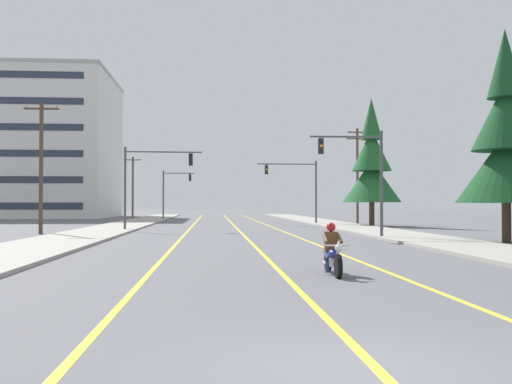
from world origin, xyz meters
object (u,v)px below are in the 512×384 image
(motorcycle_with_rider, at_px, (332,254))
(traffic_signal_mid_left, at_px, (172,188))
(utility_pole_left_far, at_px, (133,186))
(apartment_building_far_left_block, at_px, (31,146))
(utility_pole_right_far, at_px, (357,172))
(traffic_signal_near_right, at_px, (361,168))
(traffic_signal_mid_right, at_px, (299,182))
(conifer_tree_right_verge_near, at_px, (506,144))
(conifer_tree_right_verge_far, at_px, (372,167))
(traffic_signal_near_left, at_px, (148,175))
(utility_pole_left_near, at_px, (41,165))

(motorcycle_with_rider, xyz_separation_m, traffic_signal_mid_left, (-8.42, 57.10, 3.46))
(utility_pole_left_far, xyz_separation_m, apartment_building_far_left_block, (-16.16, 10.23, 6.17))
(motorcycle_with_rider, relative_size, apartment_building_far_left_block, 0.09)
(utility_pole_right_far, height_order, utility_pole_left_far, utility_pole_right_far)
(motorcycle_with_rider, bearing_deg, traffic_signal_near_right, 72.67)
(traffic_signal_near_right, height_order, traffic_signal_mid_right, same)
(utility_pole_right_far, height_order, conifer_tree_right_verge_near, conifer_tree_right_verge_near)
(conifer_tree_right_verge_far, bearing_deg, conifer_tree_right_verge_near, -88.28)
(motorcycle_with_rider, bearing_deg, traffic_signal_mid_left, 98.39)
(traffic_signal_near_right, distance_m, apartment_building_far_left_block, 65.06)
(traffic_signal_near_left, bearing_deg, utility_pole_left_near, -145.91)
(traffic_signal_near_right, relative_size, utility_pole_left_far, 0.76)
(utility_pole_left_near, relative_size, utility_pole_left_far, 1.06)
(traffic_signal_near_left, bearing_deg, utility_pole_left_far, 99.63)
(traffic_signal_mid_left, relative_size, apartment_building_far_left_block, 0.26)
(traffic_signal_mid_left, height_order, apartment_building_far_left_block, apartment_building_far_left_block)
(traffic_signal_mid_left, xyz_separation_m, conifer_tree_right_verge_near, (19.94, -44.88, 0.98))
(conifer_tree_right_verge_far, distance_m, apartment_building_far_left_block, 54.85)
(utility_pole_left_near, height_order, apartment_building_far_left_block, apartment_building_far_left_block)
(apartment_building_far_left_block, bearing_deg, traffic_signal_mid_left, -32.67)
(utility_pole_right_far, relative_size, apartment_building_far_left_block, 0.41)
(traffic_signal_near_left, xyz_separation_m, apartment_building_far_left_block, (-21.85, 43.77, 6.30))
(motorcycle_with_rider, distance_m, conifer_tree_right_verge_far, 36.62)
(conifer_tree_right_verge_far, bearing_deg, utility_pole_left_far, 133.45)
(traffic_signal_near_left, bearing_deg, conifer_tree_right_verge_far, 21.57)
(utility_pole_left_far, bearing_deg, utility_pole_left_near, -91.19)
(utility_pole_right_far, bearing_deg, motorcycle_with_rider, -105.22)
(traffic_signal_mid_right, distance_m, conifer_tree_right_verge_near, 28.12)
(traffic_signal_near_left, bearing_deg, utility_pole_right_far, 37.14)
(apartment_building_far_left_block, bearing_deg, traffic_signal_mid_right, -41.88)
(motorcycle_with_rider, bearing_deg, traffic_signal_near_left, 106.66)
(conifer_tree_right_verge_far, height_order, apartment_building_far_left_block, apartment_building_far_left_block)
(utility_pole_right_far, distance_m, apartment_building_far_left_block, 50.79)
(traffic_signal_near_right, relative_size, traffic_signal_mid_left, 1.00)
(utility_pole_left_near, bearing_deg, conifer_tree_right_verge_near, -21.99)
(motorcycle_with_rider, relative_size, traffic_signal_mid_right, 0.35)
(motorcycle_with_rider, bearing_deg, utility_pole_left_near, 122.67)
(conifer_tree_right_verge_near, bearing_deg, traffic_signal_mid_right, 103.40)
(motorcycle_with_rider, distance_m, conifer_tree_right_verge_near, 17.37)
(traffic_signal_near_right, xyz_separation_m, utility_pole_left_far, (-18.98, 44.15, 0.22))
(motorcycle_with_rider, distance_m, utility_pole_right_far, 43.73)
(utility_pole_right_far, height_order, conifer_tree_right_verge_far, conifer_tree_right_verge_far)
(conifer_tree_right_verge_near, bearing_deg, utility_pole_right_far, 90.21)
(motorcycle_with_rider, distance_m, utility_pole_left_near, 27.34)
(traffic_signal_near_left, relative_size, utility_pole_left_far, 0.76)
(motorcycle_with_rider, distance_m, traffic_signal_near_left, 28.57)
(traffic_signal_near_right, xyz_separation_m, utility_pole_left_near, (-19.77, 6.23, 0.49))
(traffic_signal_mid_right, height_order, utility_pole_left_near, utility_pole_left_near)
(traffic_signal_mid_right, relative_size, conifer_tree_right_verge_near, 0.57)
(traffic_signal_near_right, relative_size, conifer_tree_right_verge_near, 0.57)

